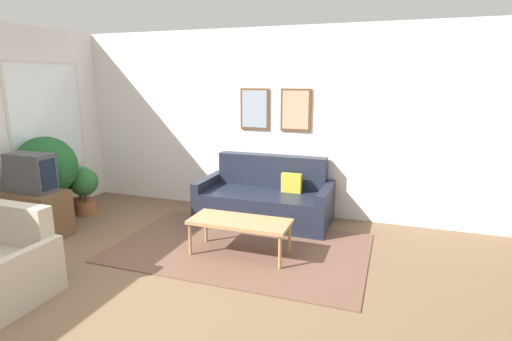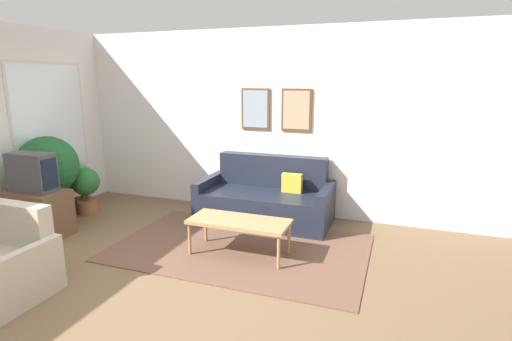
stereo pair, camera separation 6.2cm
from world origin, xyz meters
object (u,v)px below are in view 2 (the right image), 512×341
Objects in this scene: couch at (266,200)px; armchair at (0,268)px; tv at (32,172)px; coffee_table at (239,223)px; potted_plant_tall at (48,167)px.

couch is 3.24m from armchair.
coffee_table is at bearing 7.20° from tv.
armchair is at bearing -55.05° from potted_plant_tall.
armchair reaches higher than coffee_table.
couch is 3.15× the size of tv.
tv reaches higher than couch.
coffee_table is at bearing -2.93° from potted_plant_tall.
tv is at bearing 107.80° from armchair.
tv is 1.66m from armchair.
couch is 1.52× the size of potted_plant_tall.
armchair is 0.69× the size of potted_plant_tall.
potted_plant_tall is at bearing 177.07° from coffee_table.
armchair is (-1.73, -1.58, -0.11)m from coffee_table.
armchair is 2.17m from potted_plant_tall.
tv is at bearing -60.89° from potted_plant_tall.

